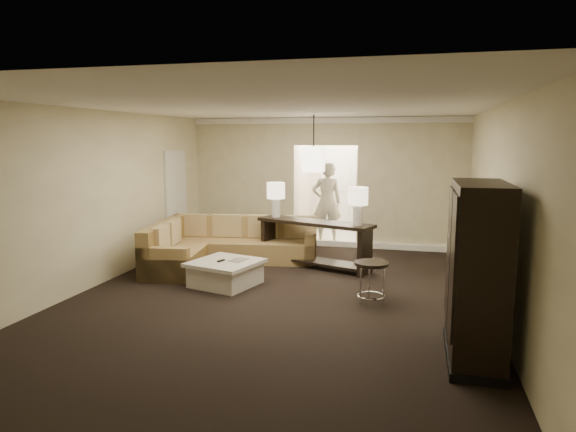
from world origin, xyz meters
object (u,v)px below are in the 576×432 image
(sectional_sofa, at_px, (221,246))
(console_table, at_px, (314,240))
(coffee_table, at_px, (226,273))
(person, at_px, (327,198))
(drink_table, at_px, (371,274))
(armoire, at_px, (476,276))

(sectional_sofa, height_order, console_table, console_table)
(coffee_table, bearing_deg, sectional_sofa, 114.20)
(console_table, distance_m, person, 2.34)
(drink_table, relative_size, person, 0.30)
(drink_table, bearing_deg, armoire, -52.86)
(console_table, height_order, armoire, armoire)
(coffee_table, distance_m, armoire, 4.16)
(sectional_sofa, xyz_separation_m, armoire, (4.18, -3.31, 0.57))
(armoire, distance_m, person, 6.33)
(sectional_sofa, distance_m, drink_table, 3.41)
(sectional_sofa, relative_size, armoire, 1.57)
(sectional_sofa, distance_m, coffee_table, 1.46)
(console_table, xyz_separation_m, person, (-0.18, 2.28, 0.50))
(person, bearing_deg, drink_table, 86.04)
(armoire, xyz_separation_m, drink_table, (-1.23, 1.62, -0.47))
(console_table, relative_size, armoire, 1.20)
(armoire, relative_size, person, 0.93)
(console_table, distance_m, armoire, 4.27)
(armoire, bearing_deg, coffee_table, 151.04)
(console_table, relative_size, person, 1.12)
(console_table, distance_m, drink_table, 2.22)
(sectional_sofa, bearing_deg, coffee_table, -74.57)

